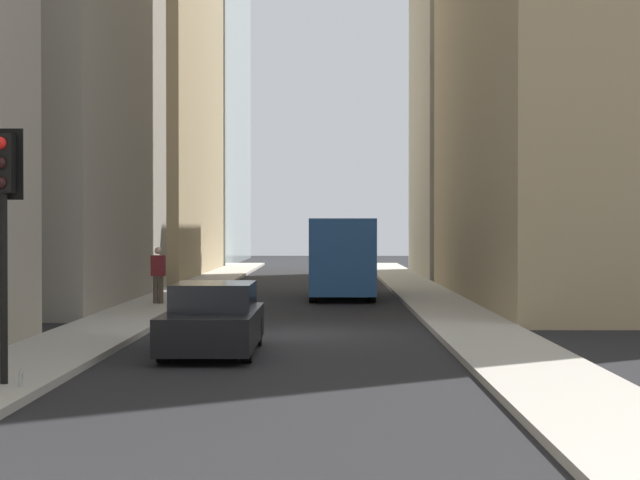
# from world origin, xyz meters

# --- Properties ---
(ground_plane) EXTENTS (135.00, 135.00, 0.00)m
(ground_plane) POSITION_xyz_m (0.00, 0.00, 0.00)
(ground_plane) COLOR black
(sidewalk_right) EXTENTS (90.00, 2.20, 0.14)m
(sidewalk_right) POSITION_xyz_m (0.00, 4.50, 0.07)
(sidewalk_right) COLOR #A8A399
(sidewalk_right) RESTS_ON ground_plane
(sidewalk_left) EXTENTS (90.00, 2.20, 0.14)m
(sidewalk_left) POSITION_xyz_m (0.00, -4.50, 0.07)
(sidewalk_left) COLOR #A8A399
(sidewalk_left) RESTS_ON ground_plane
(building_left_far) EXTENTS (12.26, 10.50, 18.88)m
(building_left_far) POSITION_xyz_m (28.89, -10.59, 9.45)
(building_left_far) COLOR #A8A091
(building_left_far) RESTS_ON ground_plane
(building_right_far) EXTENTS (18.87, 10.50, 27.70)m
(building_right_far) POSITION_xyz_m (29.60, 10.59, 13.86)
(building_right_far) COLOR #9E8966
(building_right_far) RESTS_ON ground_plane
(delivery_truck) EXTENTS (6.46, 2.25, 2.84)m
(delivery_truck) POSITION_xyz_m (12.56, -1.40, 1.46)
(delivery_truck) COLOR #285699
(delivery_truck) RESTS_ON ground_plane
(sedan_black) EXTENTS (4.30, 1.78, 1.42)m
(sedan_black) POSITION_xyz_m (-3.68, 1.40, 0.66)
(sedan_black) COLOR black
(sedan_black) RESTS_ON ground_plane
(traffic_light_foreground) EXTENTS (0.43, 0.52, 3.92)m
(traffic_light_foreground) POSITION_xyz_m (-8.58, 4.06, 3.02)
(traffic_light_foreground) COLOR black
(traffic_light_foreground) RESTS_ON sidewalk_right
(pedestrian) EXTENTS (0.26, 0.44, 1.78)m
(pedestrian) POSITION_xyz_m (7.97, 4.46, 1.11)
(pedestrian) COLOR #473D33
(pedestrian) RESTS_ON sidewalk_right
(discarded_bottle) EXTENTS (0.07, 0.07, 0.27)m
(discarded_bottle) POSITION_xyz_m (-8.84, 3.72, 0.25)
(discarded_bottle) COLOR #999EA3
(discarded_bottle) RESTS_ON sidewalk_right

